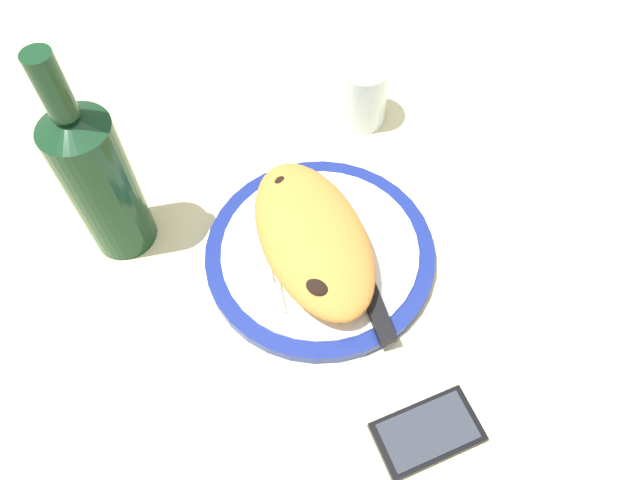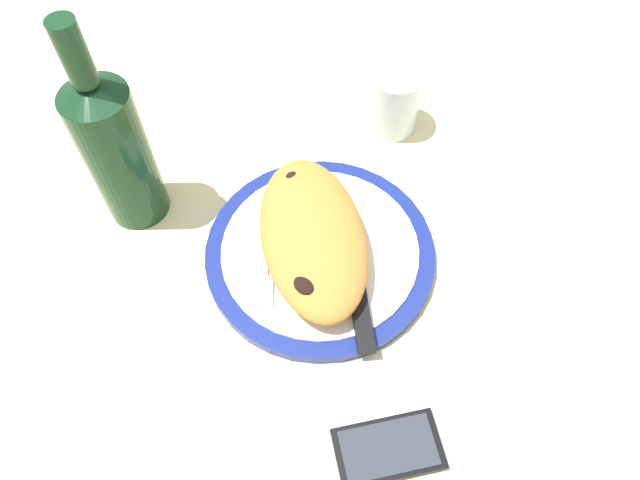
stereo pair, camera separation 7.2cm
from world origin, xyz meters
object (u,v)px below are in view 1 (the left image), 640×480
Objects in this scene: calzone at (313,238)px; fork at (268,269)px; water_glass at (362,97)px; wine_bottle at (99,179)px; knife at (367,286)px; smartphone at (427,432)px; plate at (320,253)px.

fork is at bearing -72.79° from calzone.
wine_bottle reaches higher than water_glass.
knife reaches higher than smartphone.
water_glass is at bearing 114.63° from wine_bottle.
plate is 1.31× the size of knife.
fork is 30.29cm from water_glass.
plate is 25.19cm from smartphone.
fork is at bearing 62.21° from wine_bottle.
wine_bottle is (-13.77, -29.26, 9.40)cm from knife.
knife is at bearing -169.70° from smartphone.
calzone is 25.84cm from wine_bottle.
knife is at bearing -10.02° from water_glass.
plate is 1.85× the size of fork.
water_glass is (-47.05, 2.05, 3.59)cm from smartphone.
calzone is 25.69cm from water_glass.
knife reaches higher than plate.
knife is 17.85cm from smartphone.
knife is (4.41, 11.50, 0.28)cm from fork.
calzone is 8.70cm from knife.
smartphone is 0.42× the size of wine_bottle.
knife reaches higher than fork.
knife is 1.79× the size of smartphone.
knife is at bearing 41.51° from calzone.
wine_bottle reaches higher than calzone.
plate is 0.98× the size of wine_bottle.
plate is 7.24cm from fork.
water_glass reaches higher than fork.
smartphone is at bearing 18.13° from plate.
wine_bottle is (15.81, -34.48, 7.61)cm from water_glass.
smartphone is at bearing 20.16° from calzone.
water_glass reaches higher than plate.
calzone reaches higher than plate.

